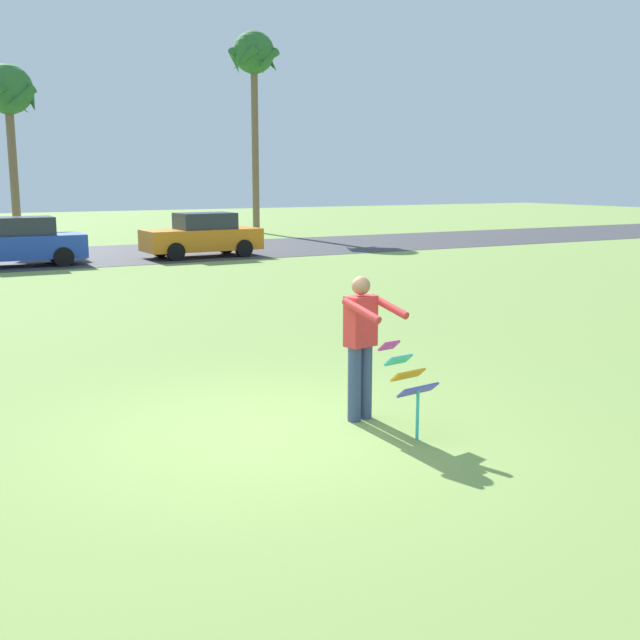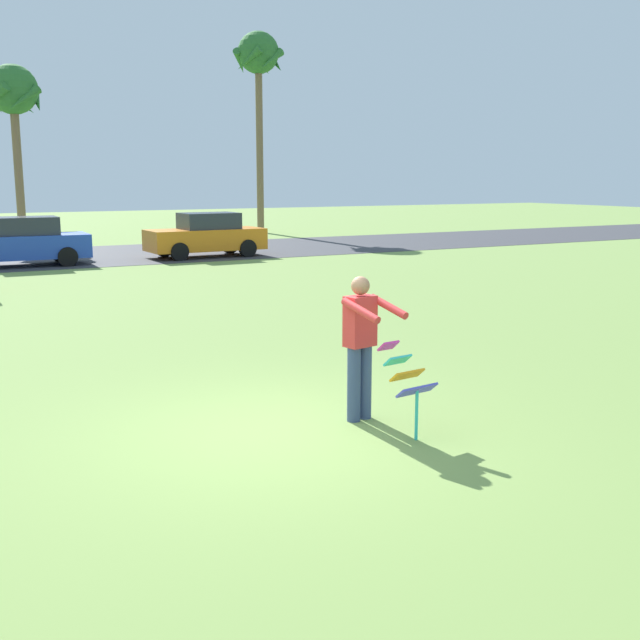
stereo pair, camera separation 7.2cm
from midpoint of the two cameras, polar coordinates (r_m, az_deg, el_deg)
name	(u,v)px [view 1 (the left image)]	position (r m, az deg, el deg)	size (l,w,h in m)	color
ground_plane	(275,433)	(8.85, -3.58, -8.36)	(120.00, 120.00, 0.00)	olive
road_strip	(17,259)	(29.45, -21.56, 4.21)	(120.00, 8.00, 0.01)	#38383D
person_kite_flyer	(362,342)	(9.07, 2.87, -1.65)	(0.64, 0.72, 1.73)	#384772
kite_held	(408,377)	(8.61, 6.27, -4.22)	(0.53, 0.67, 1.04)	#D83399
parked_car_blue	(18,243)	(26.98, -21.52, 5.34)	(4.22, 1.88, 1.60)	#2347B7
parked_car_orange	(202,236)	(28.44, -8.76, 6.18)	(4.26, 1.95, 1.60)	orange
palm_tree_right_near	(8,96)	(36.61, -22.13, 15.08)	(2.58, 2.71, 7.61)	brown
palm_tree_centre_far	(254,63)	(41.35, -4.96, 18.43)	(2.58, 2.71, 10.14)	brown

